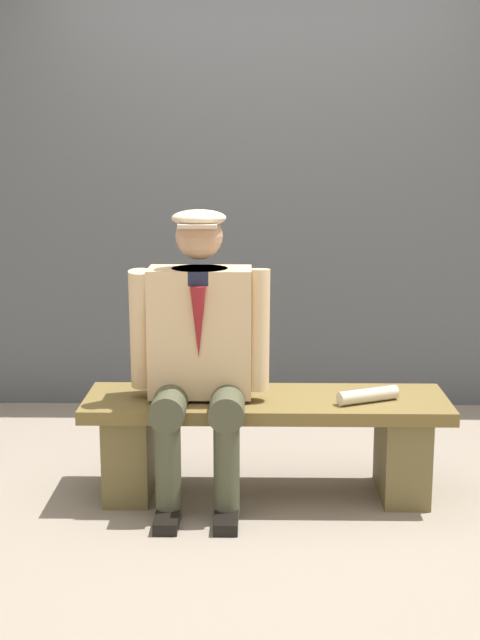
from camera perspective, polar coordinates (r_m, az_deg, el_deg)
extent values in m
plane|color=gray|center=(4.02, 1.69, -11.29)|extent=(30.00, 30.00, 0.00)
cube|color=brown|center=(3.88, 1.72, -5.50)|extent=(1.61, 0.47, 0.06)
cube|color=brown|center=(4.01, 10.58, -8.55)|extent=(0.20, 0.40, 0.40)
cube|color=brown|center=(3.99, -7.21, -8.53)|extent=(0.20, 0.40, 0.40)
cube|color=#D6B484|center=(3.80, -2.63, -0.78)|extent=(0.45, 0.23, 0.56)
cylinder|color=#1E2338|center=(3.76, -2.66, 2.97)|extent=(0.25, 0.25, 0.06)
cone|color=maroon|center=(3.67, -2.75, -0.16)|extent=(0.07, 0.07, 0.31)
sphere|color=tan|center=(3.72, -2.71, 5.54)|extent=(0.20, 0.20, 0.20)
ellipsoid|color=#C9B496|center=(3.71, -2.72, 6.71)|extent=(0.23, 0.23, 0.07)
cube|color=#C9B496|center=(3.62, -2.80, 6.19)|extent=(0.16, 0.09, 0.02)
cylinder|color=#464833|center=(3.74, -0.83, -5.46)|extent=(0.15, 0.38, 0.15)
cylinder|color=#464833|center=(3.68, -0.89, -9.58)|extent=(0.11, 0.11, 0.47)
cube|color=black|center=(3.71, -0.91, -12.93)|extent=(0.10, 0.24, 0.05)
cylinder|color=#D6B484|center=(3.75, 1.20, -0.66)|extent=(0.11, 0.14, 0.53)
cylinder|color=#464833|center=(3.75, -4.60, -5.43)|extent=(0.15, 0.38, 0.15)
cylinder|color=#464833|center=(3.70, -4.74, -9.52)|extent=(0.11, 0.11, 0.47)
cube|color=black|center=(3.72, -4.78, -12.86)|extent=(0.10, 0.24, 0.05)
cylinder|color=#D6B484|center=(3.79, -6.50, -0.63)|extent=(0.12, 0.18, 0.54)
cylinder|color=beige|center=(3.83, 8.39, -4.92)|extent=(0.28, 0.17, 0.06)
cube|color=#505358|center=(5.21, 1.57, 7.80)|extent=(12.00, 0.24, 2.44)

